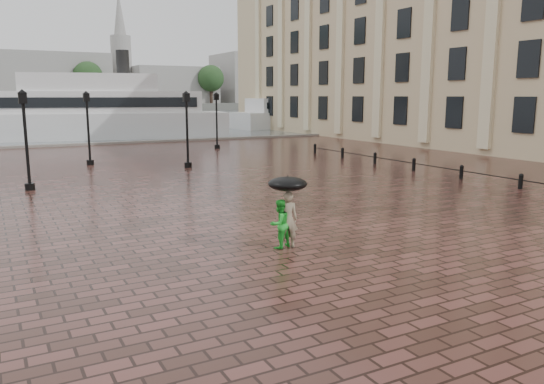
% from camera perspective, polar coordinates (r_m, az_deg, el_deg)
% --- Properties ---
extents(ground, '(300.00, 300.00, 0.00)m').
position_cam_1_polar(ground, '(18.47, -3.41, -3.01)').
color(ground, '#321D17').
rests_on(ground, ground).
extents(harbour_water, '(240.00, 240.00, 0.00)m').
position_cam_1_polar(harbour_water, '(108.67, -24.40, 7.16)').
color(harbour_water, '#414B50').
rests_on(harbour_water, ground).
extents(quay_edge, '(80.00, 0.60, 0.30)m').
position_cam_1_polar(quay_edge, '(49.09, -19.35, 4.77)').
color(quay_edge, slate).
rests_on(quay_edge, ground).
extents(far_shore, '(300.00, 60.00, 2.00)m').
position_cam_1_polar(far_shore, '(176.52, -26.03, 8.23)').
color(far_shore, '#4C4C47').
rests_on(far_shore, ground).
extents(palace, '(21.00, 76.00, 23.00)m').
position_cam_1_polar(palace, '(52.51, 25.76, 17.37)').
color(palace, tan).
rests_on(palace, ground).
extents(distant_skyline, '(102.50, 22.00, 33.00)m').
position_cam_1_polar(distant_skyline, '(175.46, -9.89, 11.86)').
color(distant_skyline, gray).
rests_on(distant_skyline, ground).
extents(far_trees, '(188.00, 8.00, 13.50)m').
position_cam_1_polar(far_trees, '(154.60, -25.91, 11.22)').
color(far_trees, '#2D2119').
rests_on(far_trees, ground).
extents(bollard_row, '(0.22, 21.22, 0.73)m').
position_cam_1_polar(bollard_row, '(31.60, 15.01, 2.96)').
color(bollard_row, black).
rests_on(bollard_row, ground).
extents(street_lamps, '(21.44, 14.44, 4.40)m').
position_cam_1_polar(street_lamps, '(34.49, -18.40, 6.59)').
color(street_lamps, black).
rests_on(street_lamps, ground).
extents(adult_pedestrian, '(0.69, 0.57, 1.62)m').
position_cam_1_polar(adult_pedestrian, '(14.99, 1.67, -2.96)').
color(adult_pedestrian, gray).
rests_on(adult_pedestrian, ground).
extents(child_pedestrian, '(0.80, 0.70, 1.39)m').
position_cam_1_polar(child_pedestrian, '(14.94, 0.82, -3.44)').
color(child_pedestrian, green).
rests_on(child_pedestrian, ground).
extents(ferry_near, '(27.39, 11.59, 8.74)m').
position_cam_1_polar(ferry_near, '(56.60, -18.77, 8.13)').
color(ferry_near, silver).
rests_on(ferry_near, ground).
extents(ferry_far, '(22.65, 7.59, 7.29)m').
position_cam_1_polar(ferry_far, '(74.08, 3.97, 8.70)').
color(ferry_far, silver).
rests_on(ferry_far, ground).
extents(umbrella, '(1.10, 1.10, 1.12)m').
position_cam_1_polar(umbrella, '(14.79, 1.69, 0.89)').
color(umbrella, black).
rests_on(umbrella, ground).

